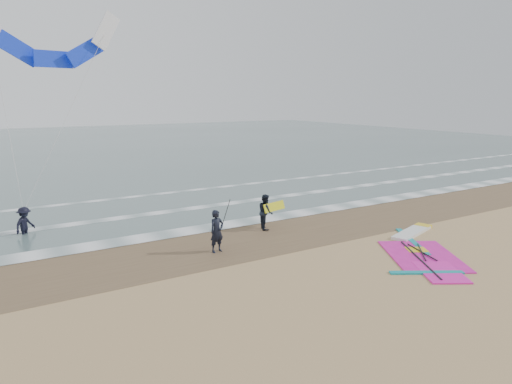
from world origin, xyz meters
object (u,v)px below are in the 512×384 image
windsurf_rig (421,249)px  surf_kite (52,43)px  person_standing (217,231)px  person_walking (266,212)px  person_wading (24,217)px

windsurf_rig → surf_kite: bearing=129.0°
windsurf_rig → surf_kite: size_ratio=0.65×
windsurf_rig → person_standing: (-6.96, 3.89, 0.79)m
person_walking → surf_kite: size_ratio=0.18×
person_standing → surf_kite: surf_kite is taller
person_walking → windsurf_rig: bearing=-127.5°
person_wading → windsurf_rig: bearing=-80.9°
person_standing → person_wading: 8.83m
person_wading → surf_kite: (2.17, 3.27, 7.61)m
person_walking → person_wading: 10.50m
person_standing → person_wading: (-6.14, 6.34, -0.04)m
windsurf_rig → person_wading: size_ratio=3.74×
person_standing → person_walking: (3.26, 1.68, -0.03)m
person_wading → surf_kite: 8.57m
windsurf_rig → person_wading: (-13.10, 10.23, 0.75)m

